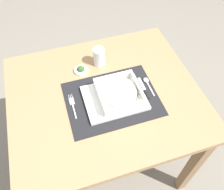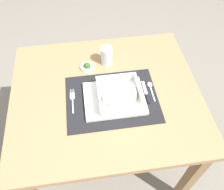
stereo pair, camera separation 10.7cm
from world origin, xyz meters
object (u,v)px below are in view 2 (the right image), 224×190
(fork, at_px, (72,99))
(drinking_glass, at_px, (107,57))
(dining_table, at_px, (106,106))
(butter_knife, at_px, (146,94))
(porridge_bowl, at_px, (119,94))
(spoon, at_px, (150,87))
(condiment_saucer, at_px, (87,67))

(fork, bearing_deg, drinking_glass, 48.34)
(dining_table, xyz_separation_m, butter_knife, (0.19, -0.04, 0.11))
(porridge_bowl, xyz_separation_m, spoon, (0.16, 0.05, -0.03))
(dining_table, relative_size, porridge_bowl, 4.74)
(butter_knife, xyz_separation_m, drinking_glass, (-0.16, 0.24, 0.04))
(dining_table, relative_size, fork, 6.53)
(spoon, xyz_separation_m, drinking_glass, (-0.18, 0.20, 0.03))
(dining_table, height_order, porridge_bowl, porridge_bowl)
(butter_knife, relative_size, drinking_glass, 1.35)
(fork, bearing_deg, dining_table, 5.32)
(dining_table, height_order, fork, fork)
(butter_knife, bearing_deg, condiment_saucer, 143.09)
(porridge_bowl, bearing_deg, fork, 171.84)
(dining_table, bearing_deg, drinking_glass, 81.14)
(spoon, bearing_deg, porridge_bowl, -158.89)
(dining_table, xyz_separation_m, spoon, (0.21, 0.00, 0.11))
(porridge_bowl, height_order, spoon, porridge_bowl)
(condiment_saucer, bearing_deg, spoon, -31.16)
(porridge_bowl, height_order, condiment_saucer, porridge_bowl)
(fork, bearing_deg, spoon, 2.05)
(dining_table, bearing_deg, porridge_bowl, -40.50)
(drinking_glass, bearing_deg, spoon, -47.03)
(porridge_bowl, bearing_deg, condiment_saucer, 119.74)
(spoon, distance_m, butter_knife, 0.05)
(porridge_bowl, height_order, drinking_glass, drinking_glass)
(porridge_bowl, height_order, butter_knife, porridge_bowl)
(drinking_glass, bearing_deg, condiment_saucer, -166.85)
(dining_table, relative_size, spoon, 7.72)
(butter_knife, height_order, condiment_saucer, condiment_saucer)
(porridge_bowl, xyz_separation_m, drinking_glass, (-0.02, 0.24, 0.00))
(porridge_bowl, xyz_separation_m, fork, (-0.21, 0.03, -0.03))
(porridge_bowl, distance_m, spoon, 0.17)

